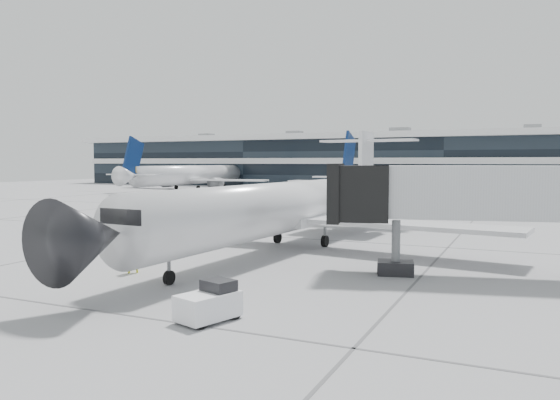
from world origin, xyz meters
The scene contains 10 objects.
ground centered at (0.00, 0.00, 0.00)m, with size 220.00×220.00×0.00m, color gray.
terminal centered at (0.00, 82.00, 5.00)m, with size 170.00×22.00×10.00m, color black.
bg_jet_left centered at (-45.00, 55.00, 0.00)m, with size 32.00×40.00×9.60m, color white, non-canonical shape.
bg_jet_center centered at (-8.00, 55.00, 0.00)m, with size 32.00×40.00×9.60m, color white, non-canonical shape.
regional_jet centered at (1.20, -3.92, 2.66)m, with size 27.01×33.74×7.79m.
jet_bridge centered at (14.65, -7.97, 3.86)m, with size 16.39×6.60×5.30m.
ramp_worker centered at (-2.69, -14.13, 1.03)m, with size 0.75×0.49×2.06m, color yellow.
baggage_tug centered at (4.83, -19.33, 0.59)m, with size 1.79×2.34×1.31m.
traffic_cone centered at (-11.88, 16.13, 0.27)m, with size 0.47×0.47×0.58m.
far_tug centered at (-20.70, 32.85, 0.71)m, with size 1.88×2.70×1.58m.
Camera 1 is at (14.35, -34.64, 5.28)m, focal length 35.00 mm.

